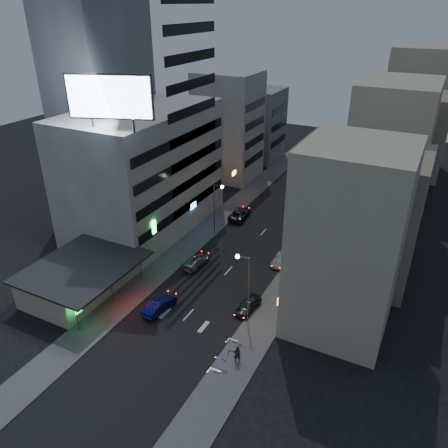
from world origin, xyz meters
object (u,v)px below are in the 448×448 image
Objects in this scene: road_car_blue at (159,305)px; scooter_silver_b at (239,337)px; parked_car_right_near at (248,305)px; parked_car_right_far at (316,211)px; parked_car_left at (240,214)px; scooter_black_a at (228,368)px; scooter_blue at (229,356)px; person at (237,354)px; parked_car_right_mid at (283,258)px; road_car_silver at (196,262)px; scooter_black_b at (239,347)px; scooter_silver_a at (222,367)px.

road_car_blue is 2.64× the size of scooter_silver_b.
parked_car_right_far reaches higher than parked_car_right_near.
scooter_black_a is (13.08, -30.30, -0.14)m from parked_car_left.
scooter_blue is 2.83m from scooter_silver_b.
parked_car_right_far is at bearing -99.49° from road_car_blue.
scooter_blue is at bearing -29.61° from person.
parked_car_right_far reaches higher than parked_car_right_mid.
parked_car_right_near is 0.89× the size of road_car_blue.
person reaches higher than parked_car_right_far.
parked_car_left reaches higher than parked_car_right_near.
road_car_silver is 17.55m from scooter_blue.
parked_car_left is 15.61m from road_car_silver.
scooter_silver_b reaches higher than scooter_black_a.
parked_car_left is at bearing 1.86° from scooter_black_b.
parked_car_left is at bearing 20.27° from scooter_silver_a.
scooter_black_b is at bearing -90.67° from parked_car_right_far.
scooter_silver_b is at bearing -177.27° from road_car_blue.
road_car_blue is (-8.88, -4.68, 0.06)m from parked_car_right_near.
scooter_black_a is at bearing -78.70° from parked_car_right_mid.
scooter_blue is (-0.84, -0.15, -0.44)m from person.
scooter_blue is (10.39, -3.33, -0.12)m from road_car_blue.
parked_car_right_mid reaches higher than parked_car_right_near.
parked_car_left is 2.97× the size of scooter_silver_a.
scooter_black_a is 0.64m from scooter_silver_a.
scooter_silver_b reaches higher than scooter_black_b.
parked_car_left is at bearing 21.78° from scooter_black_a.
parked_car_right_near is 0.76× the size of parked_car_right_far.
parked_car_right_near is at bearing 23.52° from scooter_blue.
scooter_black_a is 1.55m from scooter_blue.
parked_car_right_far is 24.12m from road_car_silver.
road_car_silver is at bearing 21.87° from scooter_black_b.
parked_car_right_mid is 2.31× the size of person.
scooter_black_b is (-0.27, 2.95, 0.03)m from scooter_black_a.
road_car_blue is 2.40× the size of person.
parked_car_right_mid is 2.78× the size of scooter_black_a.
parked_car_left is 1.17× the size of road_car_blue.
parked_car_right_mid is 16.27m from parked_car_right_far.
parked_car_left is at bearing 24.01° from scooter_silver_b.
scooter_silver_b is (11.22, -10.50, -0.03)m from road_car_silver.
parked_car_right_mid is at bearing -147.75° from road_car_silver.
scooter_black_b is (12.81, -27.35, -0.12)m from parked_car_left.
parked_car_right_near is 2.36× the size of scooter_silver_b.
parked_car_right_near is at bearing -84.76° from parked_car_right_mid.
parked_car_right_far is (-0.26, 27.43, 0.08)m from parked_car_right_near.
parked_car_right_far reaches higher than scooter_blue.
road_car_blue is 12.03m from scooter_black_a.
scooter_black_b is (0.40, 1.56, -0.00)m from scooter_blue.
scooter_silver_a is 1.08× the size of scooter_black_b.
road_car_silver is at bearing -144.25° from parked_car_right_mid.
scooter_black_a is at bearing -169.47° from scooter_silver_b.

